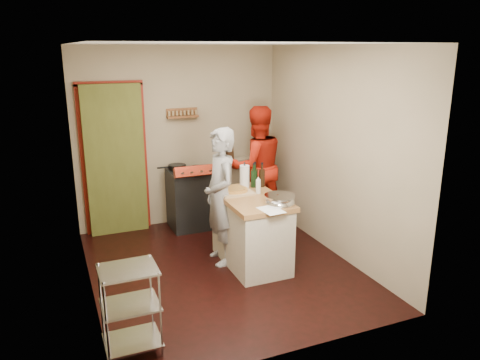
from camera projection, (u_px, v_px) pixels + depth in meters
name	position (u px, v px, depth m)	size (l,w,h in m)	color
floor	(222.00, 268.00, 5.64)	(3.50, 3.50, 0.00)	black
back_wall	(136.00, 151.00, 6.68)	(3.00, 0.44, 2.60)	tan
left_wall	(82.00, 177.00, 4.73)	(0.04, 3.50, 2.60)	tan
right_wall	(333.00, 152.00, 5.84)	(0.04, 3.50, 2.60)	tan
ceiling	(219.00, 43.00, 4.93)	(3.00, 3.50, 0.02)	white
stove	(191.00, 198.00, 6.80)	(0.60, 0.63, 1.00)	black
wire_shelving	(130.00, 306.00, 3.99)	(0.48, 0.40, 0.80)	silver
island	(252.00, 228.00, 5.64)	(0.69, 1.25, 1.17)	beige
person_stripe	(221.00, 197.00, 5.60)	(0.61, 0.40, 1.67)	#B2B3B7
person_red	(257.00, 166.00, 6.84)	(0.86, 0.67, 1.77)	#B41B0C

